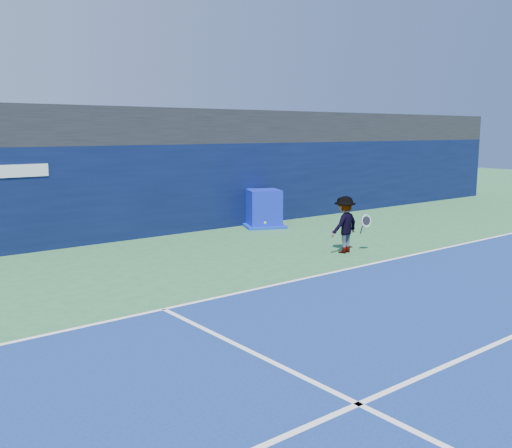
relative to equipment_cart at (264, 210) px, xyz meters
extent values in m
plane|color=#2F693B|center=(-2.69, -9.35, -0.62)|extent=(80.00, 80.00, 0.00)
cube|color=white|center=(-2.69, -6.35, -0.61)|extent=(24.00, 0.10, 0.01)
cube|color=black|center=(-2.69, 2.15, 2.98)|extent=(36.00, 3.00, 1.20)
cube|color=#091235|center=(-2.69, 1.15, 0.88)|extent=(36.00, 1.00, 3.00)
cube|color=#0C1AB1|center=(0.00, 0.00, 0.06)|extent=(1.49, 1.49, 1.35)
cube|color=#0C2BAD|center=(0.00, 0.00, -0.57)|extent=(1.86, 1.86, 0.09)
imported|color=white|center=(-1.02, -4.89, 0.20)|extent=(1.12, 0.74, 1.62)
cylinder|color=black|center=(-0.57, -5.14, 0.03)|extent=(0.08, 0.14, 0.26)
torus|color=white|center=(-0.43, -5.19, 0.28)|extent=(0.30, 0.17, 0.29)
cylinder|color=black|center=(-0.43, -5.19, 0.28)|extent=(0.25, 0.13, 0.25)
sphere|color=#B5E619|center=(-2.82, -3.52, 0.25)|extent=(0.07, 0.07, 0.07)
camera|label=1|loc=(-12.93, -15.85, 2.83)|focal=40.00mm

